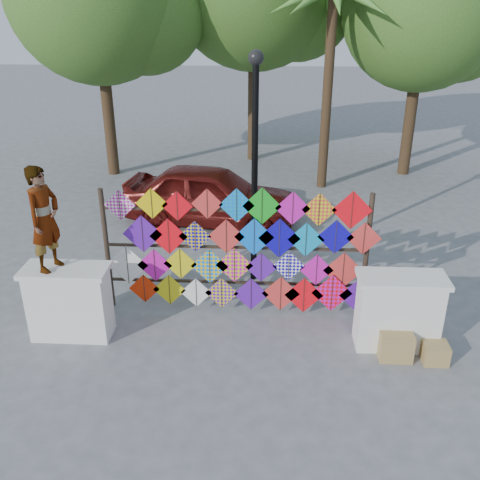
{
  "coord_description": "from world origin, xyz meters",
  "views": [
    {
      "loc": [
        0.54,
        -7.7,
        5.25
      ],
      "look_at": [
        0.1,
        0.6,
        1.48
      ],
      "focal_mm": 40.0,
      "sensor_mm": 36.0,
      "label": 1
    }
  ],
  "objects_px": {
    "kite_rack": "(243,252)",
    "vendor_woman": "(44,219)",
    "sedan": "(211,195)",
    "lamppost": "(255,150)"
  },
  "relations": [
    {
      "from": "vendor_woman",
      "to": "sedan",
      "type": "bearing_deg",
      "value": -3.55
    },
    {
      "from": "vendor_woman",
      "to": "lamppost",
      "type": "distance_m",
      "value": 3.92
    },
    {
      "from": "kite_rack",
      "to": "vendor_woman",
      "type": "relative_size",
      "value": 2.88
    },
    {
      "from": "sedan",
      "to": "vendor_woman",
      "type": "bearing_deg",
      "value": 167.79
    },
    {
      "from": "kite_rack",
      "to": "vendor_woman",
      "type": "distance_m",
      "value": 3.31
    },
    {
      "from": "kite_rack",
      "to": "vendor_woman",
      "type": "height_order",
      "value": "vendor_woman"
    },
    {
      "from": "kite_rack",
      "to": "vendor_woman",
      "type": "bearing_deg",
      "value": -163.08
    },
    {
      "from": "kite_rack",
      "to": "sedan",
      "type": "distance_m",
      "value": 4.34
    },
    {
      "from": "vendor_woman",
      "to": "kite_rack",
      "type": "bearing_deg",
      "value": -54.94
    },
    {
      "from": "kite_rack",
      "to": "sedan",
      "type": "height_order",
      "value": "kite_rack"
    }
  ]
}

